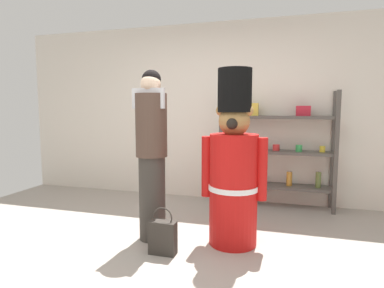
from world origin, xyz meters
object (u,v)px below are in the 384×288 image
(merchandise_shelf, at_px, (276,149))
(teddy_bear_guard, at_px, (234,170))
(person_shopper, at_px, (152,152))
(shopping_bag, at_px, (163,237))

(merchandise_shelf, height_order, teddy_bear_guard, teddy_bear_guard)
(merchandise_shelf, xyz_separation_m, person_shopper, (-1.19, -1.52, 0.11))
(merchandise_shelf, height_order, person_shopper, person_shopper)
(merchandise_shelf, relative_size, shopping_bag, 3.55)
(teddy_bear_guard, distance_m, person_shopper, 0.84)
(teddy_bear_guard, relative_size, person_shopper, 1.00)
(merchandise_shelf, relative_size, teddy_bear_guard, 0.92)
(teddy_bear_guard, height_order, shopping_bag, teddy_bear_guard)
(shopping_bag, bearing_deg, teddy_bear_guard, 35.62)
(person_shopper, bearing_deg, merchandise_shelf, 51.97)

